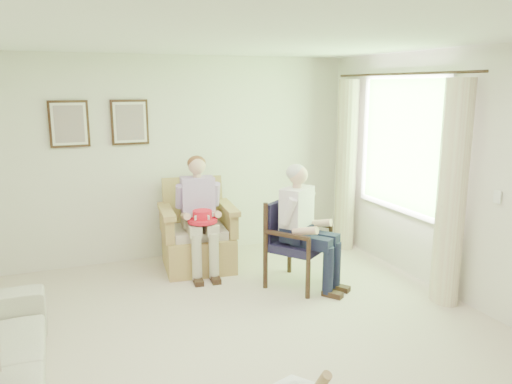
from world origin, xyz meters
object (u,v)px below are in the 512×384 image
person_wicker (200,206)px  red_hat (202,218)px  wood_armchair (295,239)px  person_dark (302,219)px  wicker_armchair (197,240)px

person_wicker → red_hat: (-0.03, -0.20, -0.09)m
wood_armchair → person_wicker: person_wicker is taller
person_wicker → person_dark: size_ratio=1.02×
wicker_armchair → wood_armchair: wicker_armchair is taller
wood_armchair → red_hat: size_ratio=2.75×
person_dark → red_hat: (-0.93, 0.71, -0.07)m
wicker_armchair → wood_armchair: (0.90, -0.90, 0.17)m
person_dark → wicker_armchair: bearing=94.7°
person_wicker → person_dark: person_wicker is taller
wicker_armchair → red_hat: (-0.03, -0.35, 0.38)m
wood_armchair → person_wicker: 1.21m
person_wicker → red_hat: person_wicker is taller
person_dark → red_hat: bearing=106.8°
wicker_armchair → person_wicker: size_ratio=0.79×
red_hat → person_wicker: bearing=82.4°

